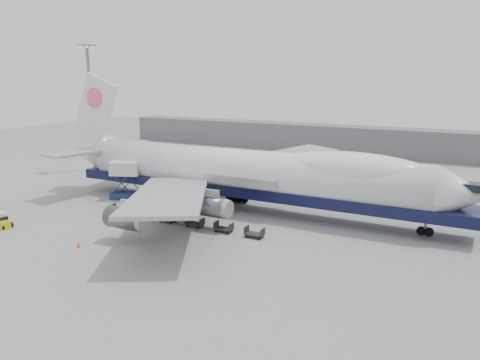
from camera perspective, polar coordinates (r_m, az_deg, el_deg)
The scene contains 14 objects.
ground at distance 59.37m, azimuth -4.76°, elevation -6.40°, with size 260.00×260.00×0.00m, color gray.
apron_line at distance 54.73m, azimuth -8.20°, elevation -8.15°, with size 60.00×0.15×0.01m, color gold.
hangar at distance 124.93m, azimuth 8.90°, elevation 5.12°, with size 110.00×8.00×7.00m, color slate.
floodlight_mast at distance 101.78m, azimuth -17.76°, elevation 9.13°, with size 2.40×2.40×25.43m.
airliner at distance 67.64m, azimuth 1.12°, elevation 0.92°, with size 67.00×55.30×19.98m.
catering_truck at distance 76.60m, azimuth -13.74°, elevation 0.27°, with size 5.46×4.61×6.09m.
baggage_tug at distance 68.33m, azimuth -27.10°, elevation -4.47°, with size 2.99×2.19×1.96m.
traffic_cone at distance 57.26m, azimuth -19.12°, elevation -7.49°, with size 0.42×0.42×0.61m.
dolly_0 at distance 69.15m, azimuth -14.55°, elevation -3.57°, with size 2.30×1.35×1.30m.
dolly_1 at distance 66.38m, azimuth -11.78°, elevation -4.10°, with size 2.30×1.35×1.30m.
dolly_2 at distance 63.78m, azimuth -8.78°, elevation -4.66°, with size 2.30×1.35×1.30m.
dolly_3 at distance 61.37m, azimuth -5.52°, elevation -5.26°, with size 2.30×1.35×1.30m.
dolly_4 at distance 59.19m, azimuth -2.01°, elevation -5.88°, with size 2.30×1.35×1.30m.
dolly_5 at distance 57.24m, azimuth 1.77°, elevation -6.53°, with size 2.30×1.35×1.30m.
Camera 1 is at (30.68, -47.07, 19.16)m, focal length 35.00 mm.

